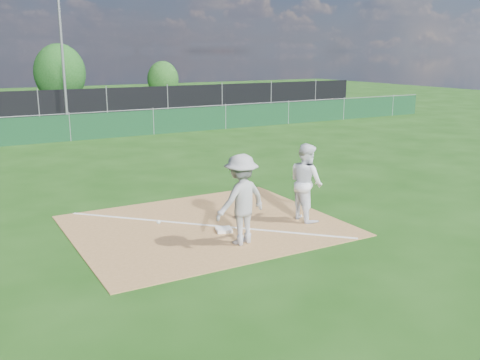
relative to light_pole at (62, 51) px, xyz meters
name	(u,v)px	position (x,y,z in m)	size (l,w,h in m)	color
ground	(101,160)	(-1.50, -12.70, -4.00)	(90.00, 90.00, 0.00)	#15400D
infield_dirt	(206,226)	(-1.50, -21.70, -3.99)	(6.00, 5.00, 0.02)	#9B6F3E
foul_line	(206,225)	(-1.50, -21.70, -3.98)	(0.08, 7.00, 0.01)	white
green_fence	(70,128)	(-1.50, -7.70, -3.40)	(44.00, 0.05, 1.20)	#0E331A
black_fence	(39,106)	(-1.50, 0.30, -3.10)	(46.00, 0.04, 1.80)	black
parking_lot	(27,113)	(-1.50, 5.30, -4.00)	(46.00, 9.00, 0.01)	black
light_pole	(62,51)	(0.00, 0.00, 0.00)	(0.16, 0.16, 8.00)	slate
first_base	(224,230)	(-1.33, -22.29, -3.94)	(0.34, 0.34, 0.07)	white
play_at_first	(241,199)	(-1.36, -23.13, -3.02)	(2.68, 0.95, 1.92)	#B0B0B2
runner	(306,182)	(0.82, -22.45, -3.06)	(0.91, 0.71, 1.88)	white
car_mid	(7,104)	(-2.71, 4.85, -3.29)	(1.48, 4.24, 1.40)	black
car_right	(104,100)	(3.47, 4.47, -3.32)	(1.88, 4.61, 1.34)	black
tree_mid	(60,73)	(1.90, 10.73, -1.64)	(3.86, 3.86, 4.58)	#382316
tree_right	(163,79)	(10.64, 11.51, -2.37)	(2.68, 2.68, 3.18)	#382316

